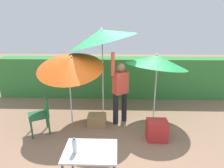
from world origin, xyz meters
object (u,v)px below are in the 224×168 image
object	(u,v)px
umbrella_yellow	(102,36)
folding_table	(91,155)
chair_plastic	(41,113)
umbrella_rainbow	(157,61)
crate_cardboard	(97,120)
umbrella_orange	(70,63)
cooler_box	(157,130)
bottle_water	(75,146)
person_vendor	(120,89)

from	to	relation	value
umbrella_yellow	folding_table	world-z (taller)	umbrella_yellow
umbrella_yellow	chair_plastic	bearing A→B (deg)	-141.00
umbrella_rainbow	crate_cardboard	world-z (taller)	umbrella_rainbow
umbrella_orange	cooler_box	distance (m)	2.55
chair_plastic	bottle_water	bearing A→B (deg)	-55.10
umbrella_yellow	person_vendor	size ratio (longest dim) A/B	1.40
person_vendor	umbrella_orange	bearing A→B (deg)	-172.95
umbrella_yellow	folding_table	xyz separation A→B (m)	(0.02, -2.74, -1.58)
chair_plastic	folding_table	distance (m)	2.15
umbrella_rainbow	crate_cardboard	bearing A→B (deg)	-161.69
umbrella_yellow	folding_table	bearing A→B (deg)	-89.52
umbrella_orange	cooler_box	xyz separation A→B (m)	(2.03, -0.63, -1.40)
umbrella_rainbow	umbrella_orange	distance (m)	2.19
person_vendor	cooler_box	world-z (taller)	person_vendor
umbrella_rainbow	bottle_water	distance (m)	3.11
umbrella_orange	person_vendor	distance (m)	1.40
umbrella_yellow	bottle_water	xyz separation A→B (m)	(-0.20, -2.79, -1.38)
folding_table	bottle_water	world-z (taller)	bottle_water
umbrella_orange	umbrella_yellow	size ratio (longest dim) A/B	0.76
umbrella_yellow	chair_plastic	size ratio (longest dim) A/B	2.96
umbrella_orange	umbrella_yellow	distance (m)	1.16
chair_plastic	cooler_box	xyz separation A→B (m)	(2.69, -0.22, -0.28)
person_vendor	umbrella_yellow	bearing A→B (deg)	131.52
umbrella_orange	umbrella_yellow	bearing A→B (deg)	44.74
umbrella_yellow	umbrella_rainbow	bearing A→B (deg)	-10.00
crate_cardboard	folding_table	bearing A→B (deg)	-86.52
bottle_water	folding_table	bearing A→B (deg)	13.82
folding_table	cooler_box	bearing A→B (deg)	47.26
person_vendor	cooler_box	bearing A→B (deg)	-43.21
umbrella_yellow	crate_cardboard	xyz separation A→B (m)	(-0.10, -0.76, -2.06)
person_vendor	crate_cardboard	bearing A→B (deg)	-161.17
person_vendor	cooler_box	size ratio (longest dim) A/B	4.10
umbrella_orange	bottle_water	distance (m)	2.29
umbrella_orange	folding_table	size ratio (longest dim) A/B	2.52
cooler_box	bottle_water	xyz separation A→B (m)	(-1.52, -1.46, 0.60)
chair_plastic	person_vendor	bearing A→B (deg)	16.55
umbrella_rainbow	cooler_box	size ratio (longest dim) A/B	4.12
cooler_box	folding_table	size ratio (longest dim) A/B	0.57
umbrella_rainbow	folding_table	bearing A→B (deg)	-119.52
folding_table	bottle_water	bearing A→B (deg)	-166.18
umbrella_orange	folding_table	bearing A→B (deg)	-70.10
umbrella_rainbow	umbrella_orange	xyz separation A→B (m)	(-2.14, -0.45, 0.02)
chair_plastic	bottle_water	distance (m)	2.07
chair_plastic	cooler_box	world-z (taller)	chair_plastic
umbrella_orange	bottle_water	world-z (taller)	umbrella_orange
umbrella_rainbow	person_vendor	distance (m)	1.19
umbrella_orange	person_vendor	size ratio (longest dim) A/B	1.07
umbrella_orange	chair_plastic	world-z (taller)	umbrella_orange
umbrella_rainbow	umbrella_orange	size ratio (longest dim) A/B	0.94
cooler_box	umbrella_yellow	bearing A→B (deg)	134.71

